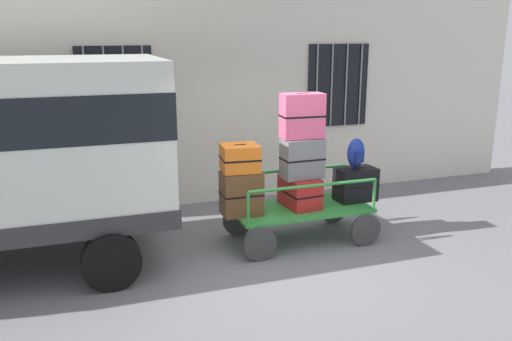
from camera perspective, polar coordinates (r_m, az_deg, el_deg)
The scene contains 11 objects.
ground_plane at distance 7.20m, azimuth 2.70°, elevation -9.58°, with size 40.00×40.00×0.00m, color slate.
building_wall at distance 9.33m, azimuth -3.86°, elevation 11.82°, with size 12.00×0.38×5.00m.
luggage_cart at distance 7.73m, azimuth 4.79°, elevation -4.71°, with size 2.06×1.05×0.51m.
cart_railing at distance 7.59m, azimuth 4.87°, elevation -1.26°, with size 1.93×0.91×0.46m.
suitcase_left_bottom at distance 7.28m, azimuth -1.59°, elevation -2.47°, with size 0.56×0.40×0.61m.
suitcase_left_middle at distance 7.20m, azimuth -1.75°, elevation 1.37°, with size 0.55×0.51×0.37m.
suitcase_midleft_bottom at distance 7.66m, azimuth 4.73°, elevation -2.28°, with size 0.49×0.66×0.44m.
suitcase_midleft_middle at distance 7.47m, azimuth 5.00°, elevation 1.31°, with size 0.59×0.35×0.57m.
suitcase_midleft_top at distance 7.39m, azimuth 5.00°, elevation 5.89°, with size 0.61×0.33×0.63m.
suitcase_center_bottom at distance 8.04m, azimuth 10.67°, elevation -1.45°, with size 0.61×0.39×0.50m.
backpack at distance 7.92m, azimuth 10.73°, elevation 1.84°, with size 0.27×0.22×0.44m.
Camera 1 is at (-2.46, -6.09, 2.96)m, focal length 37.16 mm.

